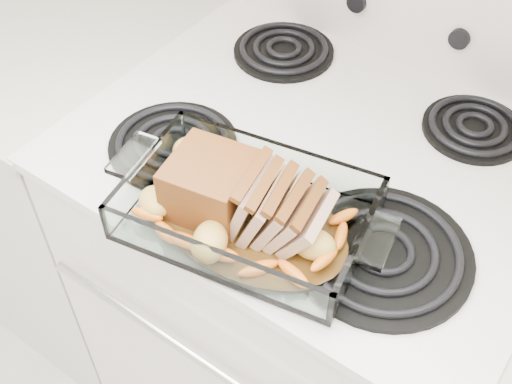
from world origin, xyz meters
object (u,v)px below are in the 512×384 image
Objects in this scene: baking_dish at (248,215)px; pork_roast at (235,192)px; counter_left at (91,172)px; electric_range at (309,294)px.

baking_dish is 0.04m from pork_roast.
counter_left is 4.08× the size of pork_roast.
electric_range is at bearing 81.58° from baking_dish.
baking_dish is (0.01, -0.23, 0.48)m from electric_range.
baking_dish is at bearing -12.22° from pork_roast.
pork_roast reaches higher than counter_left.
electric_range is 0.67m from counter_left.
electric_range is 0.56m from pork_roast.
pork_roast is at bearing -93.62° from electric_range.
electric_range is 4.89× the size of pork_roast.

